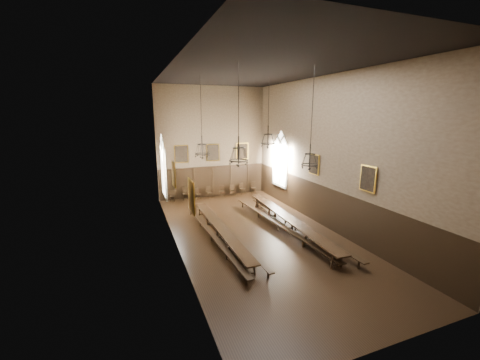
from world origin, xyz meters
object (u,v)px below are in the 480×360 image
bench_right_inner (278,226)px  chair_0 (172,198)px  chandelier_front_left (239,154)px  chair_5 (233,192)px  chair_2 (198,196)px  chair_1 (186,196)px  bench_left_outer (212,236)px  bench_right_outer (296,226)px  bench_left_inner (233,235)px  chair_3 (209,194)px  chandelier_back_left (202,149)px  chandelier_back_right (268,140)px  chair_4 (222,193)px  chandelier_front_right (310,158)px  chair_6 (242,191)px  chair_7 (253,190)px  table_left (221,233)px  table_right (288,224)px

bench_right_inner → chair_0: bearing=120.6°
bench_right_inner → chandelier_front_left: size_ratio=2.44×
chair_5 → chandelier_front_left: (-3.47, -10.63, 4.79)m
chair_2 → chair_5: bearing=-19.6°
chair_0 → chair_1: size_ratio=0.84×
bench_left_outer → bench_right_outer: size_ratio=0.95×
bench_left_inner → chair_3: 8.69m
bench_left_inner → bench_right_inner: 2.97m
bench_left_outer → chair_5: chair_5 is taller
bench_right_outer → chandelier_front_left: (-4.38, -1.95, 4.75)m
bench_right_inner → chair_2: (-2.92, 8.33, -0.05)m
chandelier_back_left → chandelier_front_left: same height
bench_right_outer → chandelier_front_left: chandelier_front_left is taller
bench_right_inner → bench_right_outer: 1.07m
chandelier_back_right → chair_4: bearing=104.1°
bench_right_outer → chandelier_back_right: (-0.44, 3.08, 4.87)m
bench_left_outer → chair_4: 8.94m
chair_1 → chair_2: chair_1 is taller
bench_right_outer → chair_3: bearing=108.9°
chandelier_front_right → chair_3: bearing=101.3°
chair_4 → chair_6: (1.88, 0.10, 0.01)m
chair_7 → chandelier_back_right: chandelier_back_right is taller
chair_0 → chandelier_front_right: 12.93m
chair_4 → chair_7: (2.93, 0.06, 0.02)m
bench_left_outer → chair_7: (6.17, 8.39, 0.00)m
chair_6 → chandelier_back_right: (-0.46, -5.74, 4.89)m
table_left → table_right: (4.16, -0.24, 0.05)m
bench_right_outer → chandelier_back_right: size_ratio=2.50×
chair_0 → chandelier_front_right: size_ratio=0.18×
table_right → bench_left_inner: 3.57m
chair_3 → chair_7: bearing=-10.2°
bench_left_outer → chair_7: bearing=53.7°
chair_0 → table_left: bearing=-67.0°
chair_0 → chandelier_back_right: bearing=-32.4°
chandelier_front_left → chandelier_front_right: bearing=-4.3°
table_right → chair_1: chair_1 is taller
bench_left_inner → table_right: bearing=1.7°
bench_left_inner → chair_7: chair_7 is taller
chair_4 → chair_6: 1.88m
chair_4 → bench_right_outer: bearing=-60.7°
table_right → chair_4: 8.64m
bench_right_outer → chair_2: size_ratio=12.42×
bench_left_inner → chair_7: (5.04, 8.68, 0.03)m
table_right → chair_6: (0.41, 8.62, -0.12)m
chair_2 → chandelier_back_left: bearing=-118.7°
chair_3 → chandelier_front_left: (-1.40, -10.67, 4.77)m
chair_4 → bench_right_inner: bearing=-66.9°
chair_1 → bench_right_outer: bearing=-57.0°
chair_0 → chandelier_front_left: size_ratio=0.20×
bench_right_outer → chair_6: size_ratio=11.27×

